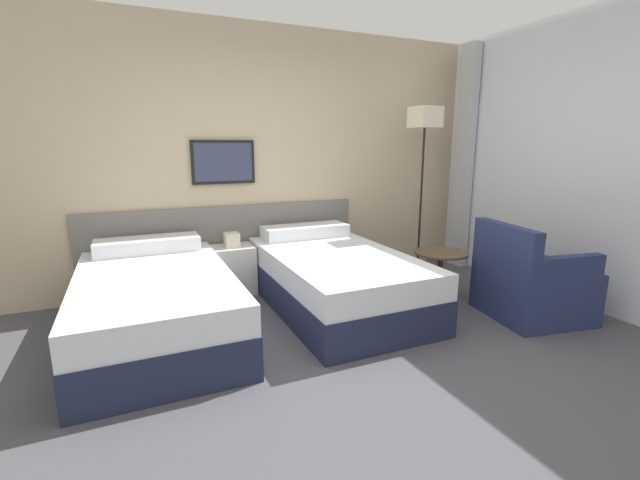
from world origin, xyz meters
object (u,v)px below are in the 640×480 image
object	(u,v)px
nightstand	(233,269)
side_table	(440,266)
floor_lamp	(424,130)
armchair	(531,285)
bed_near_door	(156,303)
bed_near_window	(335,278)

from	to	relation	value
nightstand	side_table	size ratio (longest dim) A/B	1.24
floor_lamp	armchair	bearing A→B (deg)	-84.61
bed_near_door	nightstand	size ratio (longest dim) A/B	3.15
bed_near_window	nightstand	bearing A→B (deg)	135.87
bed_near_door	side_table	world-z (taller)	bed_near_door
nightstand	side_table	xyz separation A→B (m)	(1.78, -1.05, 0.09)
bed_near_door	armchair	bearing A→B (deg)	-16.89
bed_near_window	side_table	distance (m)	1.04
bed_near_door	floor_lamp	bearing A→B (deg)	9.98
floor_lamp	armchair	distance (m)	1.98
bed_near_door	side_table	distance (m)	2.58
bed_near_door	bed_near_window	xyz separation A→B (m)	(1.57, 0.00, 0.00)
bed_near_window	side_table	size ratio (longest dim) A/B	3.91
bed_near_door	floor_lamp	distance (m)	3.26
bed_near_window	bed_near_door	bearing A→B (deg)	180.00
nightstand	floor_lamp	world-z (taller)	floor_lamp
armchair	bed_near_door	bearing A→B (deg)	82.99
nightstand	floor_lamp	size ratio (longest dim) A/B	0.33
armchair	bed_near_window	bearing A→B (deg)	67.69
nightstand	armchair	size ratio (longest dim) A/B	0.72
bed_near_door	nightstand	bearing A→B (deg)	44.13
bed_near_door	bed_near_window	bearing A→B (deg)	0.00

